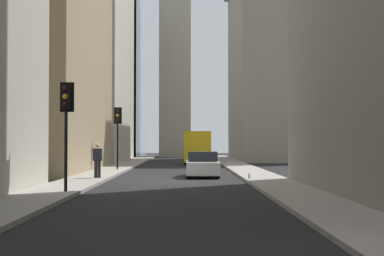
# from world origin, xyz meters

# --- Properties ---
(ground_plane) EXTENTS (135.00, 135.00, 0.00)m
(ground_plane) POSITION_xyz_m (0.00, 0.00, 0.00)
(ground_plane) COLOR black
(sidewalk_right) EXTENTS (90.00, 2.20, 0.14)m
(sidewalk_right) POSITION_xyz_m (0.00, 4.50, 0.07)
(sidewalk_right) COLOR gray
(sidewalk_right) RESTS_ON ground_plane
(sidewalk_left) EXTENTS (90.00, 2.20, 0.14)m
(sidewalk_left) POSITION_xyz_m (0.00, -4.50, 0.07)
(sidewalk_left) COLOR gray
(sidewalk_left) RESTS_ON ground_plane
(building_left_far) EXTENTS (17.60, 10.50, 23.14)m
(building_left_far) POSITION_xyz_m (31.02, -10.59, 11.58)
(building_left_far) COLOR gray
(building_left_far) RESTS_ON ground_plane
(building_right_far) EXTENTS (19.14, 10.00, 20.21)m
(building_right_far) POSITION_xyz_m (28.18, 10.60, 10.11)
(building_right_far) COLOR beige
(building_right_far) RESTS_ON ground_plane
(church_spire) EXTENTS (4.42, 4.42, 35.13)m
(church_spire) POSITION_xyz_m (43.18, 1.03, 18.32)
(church_spire) COLOR beige
(church_spire) RESTS_ON ground_plane
(delivery_truck) EXTENTS (6.46, 2.25, 2.84)m
(delivery_truck) POSITION_xyz_m (20.47, -1.40, 1.46)
(delivery_truck) COLOR yellow
(delivery_truck) RESTS_ON ground_plane
(sedan_white) EXTENTS (4.30, 1.78, 1.42)m
(sedan_white) POSITION_xyz_m (2.68, -1.40, 0.66)
(sedan_white) COLOR silver
(sedan_white) RESTS_ON ground_plane
(traffic_light_foreground) EXTENTS (0.43, 0.52, 4.01)m
(traffic_light_foreground) POSITION_xyz_m (-7.74, 3.87, 3.09)
(traffic_light_foreground) COLOR black
(traffic_light_foreground) RESTS_ON sidewalk_right
(traffic_light_midblock) EXTENTS (0.43, 0.52, 4.12)m
(traffic_light_midblock) POSITION_xyz_m (8.68, 4.08, 3.17)
(traffic_light_midblock) COLOR black
(traffic_light_midblock) RESTS_ON sidewalk_right
(pedestrian) EXTENTS (0.26, 0.44, 1.74)m
(pedestrian) POSITION_xyz_m (-0.12, 3.96, 1.09)
(pedestrian) COLOR black
(pedestrian) RESTS_ON sidewalk_right
(discarded_bottle) EXTENTS (0.07, 0.07, 0.27)m
(discarded_bottle) POSITION_xyz_m (-0.57, -3.64, 0.25)
(discarded_bottle) COLOR #236033
(discarded_bottle) RESTS_ON sidewalk_left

